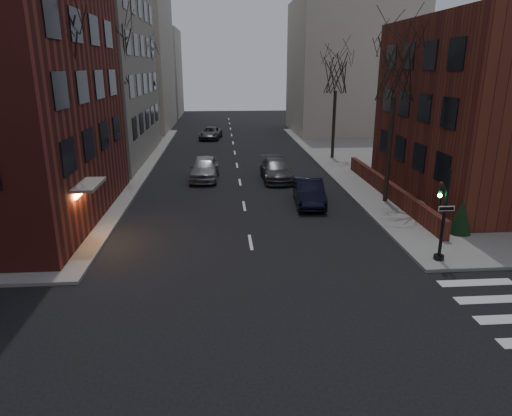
{
  "coord_description": "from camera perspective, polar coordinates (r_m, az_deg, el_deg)",
  "views": [
    {
      "loc": [
        -1.31,
        -8.58,
        8.18
      ],
      "look_at": [
        0.2,
        11.16,
        2.0
      ],
      "focal_mm": 32.0,
      "sensor_mm": 36.0,
      "label": 1
    }
  ],
  "objects": [
    {
      "name": "building_distant_lb",
      "position": [
        81.43,
        -13.16,
        16.08
      ],
      "size": [
        10.0,
        12.0,
        14.0
      ],
      "primitive_type": "cube",
      "color": "#B3AC98",
      "rests_on": "ground"
    },
    {
      "name": "sandwich_board",
      "position": [
        26.61,
        19.76,
        -0.21
      ],
      "size": [
        0.43,
        0.6,
        0.96
      ],
      "primitive_type": "cube",
      "rotation": [
        0.0,
        0.0,
        0.01
      ],
      "color": "silver",
      "rests_on": "sidewalk_far_right"
    },
    {
      "name": "parked_sedan",
      "position": [
        28.2,
        6.63,
        2.01
      ],
      "size": [
        2.02,
        4.87,
        1.57
      ],
      "primitive_type": "imported",
      "rotation": [
        0.0,
        0.0,
        -0.08
      ],
      "color": "black",
      "rests_on": "ground"
    },
    {
      "name": "streetlamp_far",
      "position": [
        51.2,
        -12.41,
        12.53
      ],
      "size": [
        0.36,
        0.36,
        6.28
      ],
      "color": "black",
      "rests_on": "sidewalk_far_left"
    },
    {
      "name": "traffic_signal",
      "position": [
        20.83,
        22.23,
        -1.53
      ],
      "size": [
        0.76,
        0.44,
        4.0
      ],
      "color": "black",
      "rests_on": "sidewalk_far_right"
    },
    {
      "name": "streetlamp_near",
      "position": [
        31.6,
        -17.18,
        9.41
      ],
      "size": [
        0.36,
        0.36,
        6.28
      ],
      "color": "black",
      "rests_on": "sidewalk_far_left"
    },
    {
      "name": "low_wall_right",
      "position": [
        30.5,
        16.14,
        2.35
      ],
      "size": [
        0.35,
        16.0,
        1.0
      ],
      "primitive_type": "cube",
      "color": "#5C261A",
      "rests_on": "sidewalk_far_right"
    },
    {
      "name": "evergreen_shrub",
      "position": [
        24.83,
        24.26,
        -0.92
      ],
      "size": [
        1.32,
        1.32,
        1.82
      ],
      "primitive_type": "cone",
      "rotation": [
        0.0,
        0.0,
        0.24
      ],
      "color": "black",
      "rests_on": "sidewalk_far_right"
    },
    {
      "name": "car_lane_silver",
      "position": [
        34.54,
        -6.47,
        4.99
      ],
      "size": [
        2.26,
        5.14,
        1.72
      ],
      "primitive_type": "imported",
      "rotation": [
        0.0,
        0.0,
        -0.05
      ],
      "color": "#98989D",
      "rests_on": "ground"
    },
    {
      "name": "tree_right_b",
      "position": [
        41.83,
        10.01,
        16.27
      ],
      "size": [
        3.74,
        3.74,
        9.18
      ],
      "color": "#2D231C",
      "rests_on": "sidewalk_far_right"
    },
    {
      "name": "tree_left_b",
      "position": [
        35.39,
        -17.46,
        17.77
      ],
      "size": [
        4.4,
        4.4,
        10.8
      ],
      "color": "#2D231C",
      "rests_on": "sidewalk_far_left"
    },
    {
      "name": "tree_right_a",
      "position": [
        28.44,
        17.15,
        16.3
      ],
      "size": [
        3.96,
        3.96,
        9.72
      ],
      "color": "#2D231C",
      "rests_on": "sidewalk_far_right"
    },
    {
      "name": "car_lane_far",
      "position": [
        54.25,
        -5.7,
        9.31
      ],
      "size": [
        2.89,
        5.15,
        1.36
      ],
      "primitive_type": "imported",
      "rotation": [
        0.0,
        0.0,
        -0.13
      ],
      "color": "#404045",
      "rests_on": "ground"
    },
    {
      "name": "building_distant_la",
      "position": [
        65.04,
        -17.35,
        17.32
      ],
      "size": [
        14.0,
        16.0,
        18.0
      ],
      "primitive_type": "cube",
      "color": "#B3AC98",
      "rests_on": "ground"
    },
    {
      "name": "tree_left_a",
      "position": [
        23.79,
        -23.78,
        16.64
      ],
      "size": [
        4.18,
        4.18,
        10.26
      ],
      "color": "#2D231C",
      "rests_on": "sidewalk_far_left"
    },
    {
      "name": "building_right_brick",
      "position": [
        32.94,
        28.9,
        10.57
      ],
      "size": [
        12.0,
        14.0,
        11.0
      ],
      "primitive_type": "cube",
      "color": "#5C261A",
      "rests_on": "ground"
    },
    {
      "name": "tree_left_c",
      "position": [
        49.16,
        -13.74,
        16.69
      ],
      "size": [
        3.96,
        3.96,
        9.72
      ],
      "color": "#2D231C",
      "rests_on": "sidewalk_far_left"
    },
    {
      "name": "car_lane_gray",
      "position": [
        34.19,
        2.52,
        4.78
      ],
      "size": [
        2.16,
        5.21,
        1.51
      ],
      "primitive_type": "imported",
      "rotation": [
        0.0,
        0.0,
        0.01
      ],
      "color": "#404045",
      "rests_on": "ground"
    },
    {
      "name": "building_distant_ra",
      "position": [
        60.81,
        11.68,
        16.83
      ],
      "size": [
        14.0,
        14.0,
        16.0
      ],
      "primitive_type": "cube",
      "color": "#B3AC98",
      "rests_on": "ground"
    }
  ]
}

